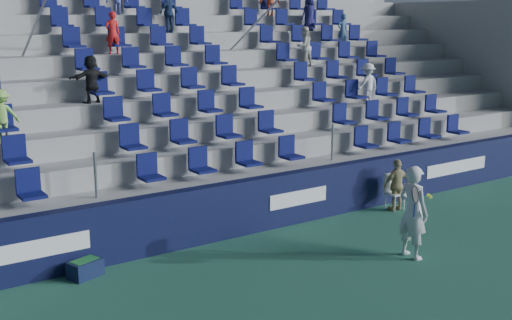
# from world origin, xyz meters

# --- Properties ---
(ground) EXTENTS (70.00, 70.00, 0.00)m
(ground) POSITION_xyz_m (0.00, 0.00, 0.00)
(ground) COLOR #2A6249
(ground) RESTS_ON ground
(sponsor_wall) EXTENTS (24.00, 0.32, 1.20)m
(sponsor_wall) POSITION_xyz_m (0.00, 3.15, 0.60)
(sponsor_wall) COLOR #0E1234
(sponsor_wall) RESTS_ON ground
(grandstand) EXTENTS (24.00, 8.17, 6.63)m
(grandstand) POSITION_xyz_m (-0.00, 8.24, 2.14)
(grandstand) COLOR #9E9E99
(grandstand) RESTS_ON ground
(tennis_player) EXTENTS (0.69, 0.68, 1.85)m
(tennis_player) POSITION_xyz_m (2.06, 0.10, 0.93)
(tennis_player) COLOR silver
(tennis_player) RESTS_ON ground
(line_judge_chair) EXTENTS (0.40, 0.41, 0.89)m
(line_judge_chair) POSITION_xyz_m (4.16, 2.64, 0.51)
(line_judge_chair) COLOR white
(line_judge_chair) RESTS_ON ground
(line_judge) EXTENTS (0.79, 0.44, 1.28)m
(line_judge) POSITION_xyz_m (4.16, 2.50, 0.64)
(line_judge) COLOR tan
(line_judge) RESTS_ON ground
(ball_bin) EXTENTS (0.67, 0.54, 0.33)m
(ball_bin) POSITION_xyz_m (-3.60, 2.75, 0.18)
(ball_bin) COLOR #0E1733
(ball_bin) RESTS_ON ground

